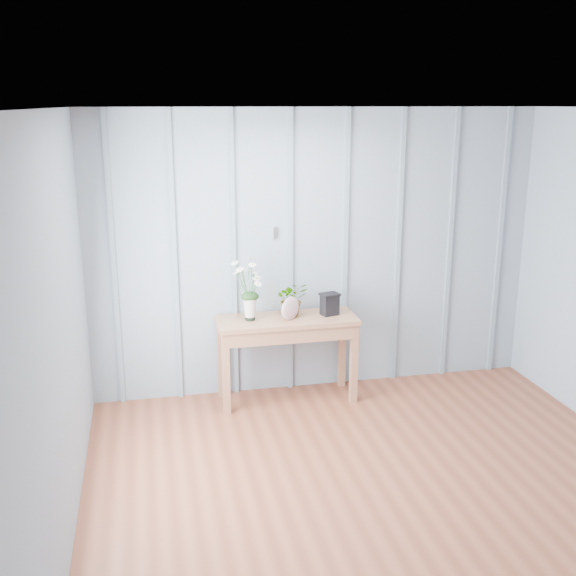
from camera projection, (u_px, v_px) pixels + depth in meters
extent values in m
plane|color=brown|center=(407.00, 527.00, 4.16)|extent=(4.50, 4.50, 0.00)
cube|color=#8C9DAD|center=(318.00, 253.00, 5.94)|extent=(4.00, 0.01, 2.50)
cube|color=white|center=(429.00, 110.00, 3.50)|extent=(4.00, 4.50, 0.01)
cube|color=#BAB9BF|center=(275.00, 233.00, 5.80)|extent=(0.03, 0.01, 0.10)
cube|color=gray|center=(114.00, 263.00, 5.58)|extent=(0.04, 0.03, 2.50)
cube|color=gray|center=(175.00, 260.00, 5.68)|extent=(0.04, 0.03, 2.50)
cube|color=gray|center=(234.00, 257.00, 5.78)|extent=(0.04, 0.03, 2.50)
cube|color=gray|center=(290.00, 255.00, 5.88)|extent=(0.04, 0.03, 2.50)
cube|color=gray|center=(345.00, 252.00, 5.98)|extent=(0.04, 0.03, 2.50)
cube|color=gray|center=(398.00, 250.00, 6.08)|extent=(0.04, 0.03, 2.50)
cube|color=gray|center=(450.00, 247.00, 6.19)|extent=(0.04, 0.03, 2.50)
cube|color=gray|center=(499.00, 245.00, 6.29)|extent=(0.04, 0.03, 2.50)
cube|color=#976546|center=(287.00, 320.00, 5.78)|extent=(1.20, 0.45, 0.04)
cube|color=#976546|center=(287.00, 329.00, 5.80)|extent=(1.13, 0.42, 0.12)
cube|color=#976546|center=(226.00, 374.00, 5.59)|extent=(0.06, 0.06, 0.71)
cube|color=#976546|center=(354.00, 363.00, 5.82)|extent=(0.06, 0.06, 0.71)
cube|color=#976546|center=(221.00, 358.00, 5.93)|extent=(0.06, 0.06, 0.71)
cube|color=#976546|center=(342.00, 349.00, 6.16)|extent=(0.06, 0.06, 0.71)
cylinder|color=black|center=(250.00, 317.00, 5.71)|extent=(0.09, 0.09, 0.05)
cone|color=silver|center=(250.00, 308.00, 5.69)|extent=(0.13, 0.13, 0.20)
ellipsoid|color=#183A16|center=(250.00, 296.00, 5.66)|extent=(0.16, 0.13, 0.08)
imported|color=#183A16|center=(292.00, 299.00, 5.79)|extent=(0.28, 0.24, 0.30)
ellipsoid|color=#9C587A|center=(290.00, 308.00, 5.69)|extent=(0.20, 0.16, 0.20)
cube|color=black|center=(330.00, 305.00, 5.83)|extent=(0.16, 0.14, 0.18)
cube|color=black|center=(330.00, 294.00, 5.81)|extent=(0.18, 0.16, 0.02)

